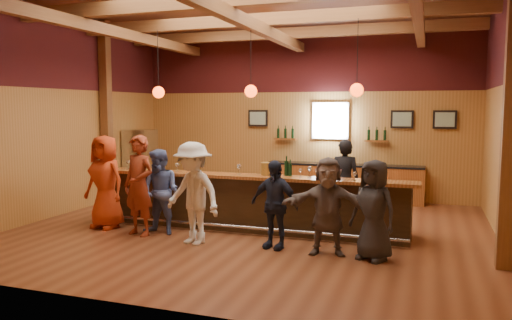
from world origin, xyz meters
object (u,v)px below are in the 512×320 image
at_px(customer_denim, 161,192).
at_px(customer_dark, 374,210).
at_px(customer_orange, 105,182).
at_px(bottle_a, 286,168).
at_px(customer_redvest, 139,186).
at_px(customer_navy, 274,204).
at_px(customer_brown, 328,206).
at_px(bar_counter, 254,202).
at_px(bartender, 344,181).
at_px(stainless_fridge, 141,163).
at_px(back_bar_cabinet, 343,182).
at_px(ice_bucket, 266,169).
at_px(customer_white, 193,193).

height_order(customer_denim, customer_dark, customer_denim).
relative_size(customer_orange, bottle_a, 4.93).
bearing_deg(bottle_a, customer_redvest, -158.14).
bearing_deg(customer_navy, bottle_a, 106.93).
bearing_deg(customer_orange, customer_denim, 4.80).
bearing_deg(customer_dark, customer_brown, -158.53).
height_order(bar_counter, customer_denim, customer_denim).
relative_size(customer_brown, bartender, 0.92).
distance_m(stainless_fridge, bartender, 5.87).
bearing_deg(back_bar_cabinet, bartender, -80.47).
bearing_deg(ice_bucket, bottle_a, 8.33).
height_order(bar_counter, bartender, bartender).
height_order(customer_denim, customer_brown, customer_denim).
height_order(stainless_fridge, ice_bucket, stainless_fridge).
bearing_deg(ice_bucket, bar_counter, 145.14).
distance_m(stainless_fridge, customer_dark, 7.58).
xyz_separation_m(bar_counter, customer_white, (-0.63, -1.43, 0.38)).
distance_m(bar_counter, customer_denim, 1.85).
bearing_deg(customer_orange, stainless_fridge, 119.83).
height_order(back_bar_cabinet, customer_redvest, customer_redvest).
height_order(stainless_fridge, customer_orange, customer_orange).
xyz_separation_m(ice_bucket, bottle_a, (0.38, 0.06, 0.03)).
xyz_separation_m(customer_white, customer_dark, (3.08, 0.09, -0.11)).
relative_size(bar_counter, customer_brown, 3.95).
bearing_deg(ice_bucket, customer_white, -128.52).
height_order(customer_navy, customer_brown, customer_brown).
relative_size(bartender, ice_bucket, 7.23).
bearing_deg(customer_redvest, stainless_fridge, 136.06).
xyz_separation_m(back_bar_cabinet, customer_white, (-1.82, -5.00, 0.42)).
distance_m(customer_redvest, bartender, 4.16).
relative_size(customer_orange, customer_dark, 1.16).
distance_m(customer_brown, bartender, 2.38).
height_order(customer_redvest, bartender, customer_redvest).
relative_size(customer_denim, customer_navy, 1.07).
bearing_deg(bottle_a, customer_brown, -47.71).
relative_size(bar_counter, customer_navy, 4.16).
distance_m(bar_counter, customer_redvest, 2.26).
bearing_deg(customer_navy, customer_white, -158.90).
xyz_separation_m(customer_brown, bartender, (-0.11, 2.38, 0.07)).
height_order(stainless_fridge, bottle_a, stainless_fridge).
height_order(bar_counter, ice_bucket, ice_bucket).
distance_m(bartender, bottle_a, 1.61).
xyz_separation_m(back_bar_cabinet, bottle_a, (-0.48, -3.74, 0.78)).
bearing_deg(ice_bucket, back_bar_cabinet, 77.24).
relative_size(customer_orange, customer_redvest, 0.98).
bearing_deg(customer_brown, back_bar_cabinet, 86.81).
distance_m(customer_white, bottle_a, 1.87).
bearing_deg(customer_dark, bar_counter, 177.68).
relative_size(bar_counter, ice_bucket, 26.22).
distance_m(customer_redvest, customer_white, 1.25).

